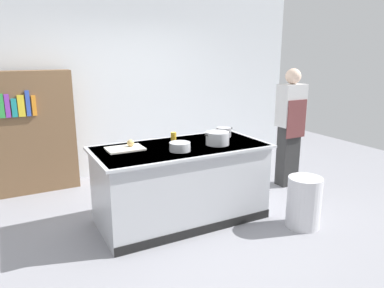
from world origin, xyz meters
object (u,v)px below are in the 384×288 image
juice_cup (174,136)px  person_chef (290,125)px  stock_pot (217,138)px  mixing_bowl (180,147)px  trash_bin (304,202)px  bookshelf (33,132)px  sauce_pan (224,132)px  onion (131,143)px

juice_cup → person_chef: person_chef is taller
stock_pot → mixing_bowl: bearing=-174.6°
trash_bin → bookshelf: bearing=134.4°
juice_cup → person_chef: bearing=0.3°
person_chef → sauce_pan: bearing=91.9°
person_chef → bookshelf: person_chef is taller
stock_pot → sauce_pan: size_ratio=1.33×
juice_cup → stock_pot: bearing=-49.1°
onion → stock_pot: size_ratio=0.24×
onion → juice_cup: 0.59m
sauce_pan → person_chef: (1.23, 0.13, -0.04)m
stock_pot → trash_bin: size_ratio=0.57×
sauce_pan → bookshelf: size_ratio=0.15×
bookshelf → mixing_bowl: bearing=-56.5°
stock_pot → sauce_pan: (0.28, 0.30, -0.02)m
onion → juice_cup: bearing=10.9°
sauce_pan → mixing_bowl: sauce_pan is taller
sauce_pan → juice_cup: (-0.64, 0.12, -0.01)m
mixing_bowl → bookshelf: bookshelf is taller
juice_cup → trash_bin: size_ratio=0.17×
onion → trash_bin: (1.68, -0.99, -0.67)m
trash_bin → person_chef: 1.49m
juice_cup → onion: bearing=-169.1°
trash_bin → mixing_bowl: bearing=153.0°
sauce_pan → trash_bin: sauce_pan is taller
onion → trash_bin: size_ratio=0.14×
onion → person_chef: bearing=2.9°
mixing_bowl → juice_cup: 0.49m
stock_pot → juice_cup: bearing=130.9°
sauce_pan → bookshelf: 2.65m
bookshelf → sauce_pan: bearing=-37.8°
mixing_bowl → bookshelf: (-1.31, 1.98, -0.09)m
person_chef → bookshelf: (-3.32, 1.50, -0.06)m
onion → person_chef: 2.45m
juice_cup → bookshelf: bearing=133.8°
onion → trash_bin: 2.06m
trash_bin → bookshelf: size_ratio=0.34×
juice_cup → trash_bin: (1.10, -1.10, -0.66)m
onion → trash_bin: onion is taller
juice_cup → bookshelf: size_ratio=0.06×
trash_bin → sauce_pan: bearing=114.9°
sauce_pan → person_chef: 1.23m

